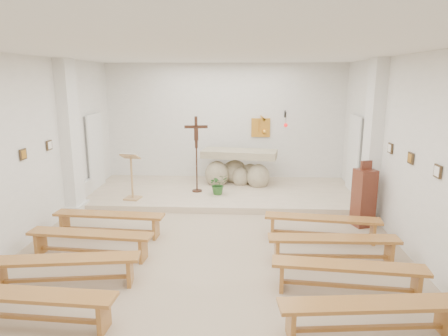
# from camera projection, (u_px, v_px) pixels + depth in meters

# --- Properties ---
(ground) EXTENTS (7.00, 10.00, 0.00)m
(ground) POSITION_uv_depth(u_px,v_px,m) (212.00, 250.00, 7.30)
(ground) COLOR tan
(ground) RESTS_ON ground
(wall_left) EXTENTS (0.02, 10.00, 3.50)m
(wall_left) POSITION_uv_depth(u_px,v_px,m) (16.00, 155.00, 7.09)
(wall_left) COLOR white
(wall_left) RESTS_ON ground
(wall_right) EXTENTS (0.02, 10.00, 3.50)m
(wall_right) POSITION_uv_depth(u_px,v_px,m) (417.00, 159.00, 6.74)
(wall_right) COLOR white
(wall_right) RESTS_ON ground
(wall_back) EXTENTS (7.00, 0.02, 3.50)m
(wall_back) POSITION_uv_depth(u_px,v_px,m) (225.00, 124.00, 11.77)
(wall_back) COLOR white
(wall_back) RESTS_ON ground
(ceiling) EXTENTS (7.00, 10.00, 0.02)m
(ceiling) POSITION_uv_depth(u_px,v_px,m) (211.00, 53.00, 6.53)
(ceiling) COLOR silver
(ceiling) RESTS_ON wall_back
(sanctuary_platform) EXTENTS (6.98, 3.00, 0.15)m
(sanctuary_platform) POSITION_uv_depth(u_px,v_px,m) (222.00, 193.00, 10.70)
(sanctuary_platform) COLOR beige
(sanctuary_platform) RESTS_ON ground
(pilaster_left) EXTENTS (0.26, 0.55, 3.50)m
(pilaster_left) POSITION_uv_depth(u_px,v_px,m) (70.00, 138.00, 9.03)
(pilaster_left) COLOR white
(pilaster_left) RESTS_ON ground
(pilaster_right) EXTENTS (0.26, 0.55, 3.50)m
(pilaster_right) POSITION_uv_depth(u_px,v_px,m) (373.00, 140.00, 8.70)
(pilaster_right) COLOR white
(pilaster_right) RESTS_ON ground
(gold_wall_relief) EXTENTS (0.55, 0.04, 0.55)m
(gold_wall_relief) POSITION_uv_depth(u_px,v_px,m) (261.00, 128.00, 11.72)
(gold_wall_relief) COLOR gold
(gold_wall_relief) RESTS_ON wall_back
(sanctuary_lamp) EXTENTS (0.11, 0.36, 0.44)m
(sanctuary_lamp) POSITION_uv_depth(u_px,v_px,m) (286.00, 123.00, 11.40)
(sanctuary_lamp) COLOR black
(sanctuary_lamp) RESTS_ON wall_back
(station_frame_left_mid) EXTENTS (0.03, 0.20, 0.20)m
(station_frame_left_mid) POSITION_uv_depth(u_px,v_px,m) (23.00, 154.00, 7.29)
(station_frame_left_mid) COLOR #402F1C
(station_frame_left_mid) RESTS_ON wall_left
(station_frame_left_rear) EXTENTS (0.03, 0.20, 0.20)m
(station_frame_left_rear) POSITION_uv_depth(u_px,v_px,m) (49.00, 145.00, 8.26)
(station_frame_left_rear) COLOR #402F1C
(station_frame_left_rear) RESTS_ON wall_left
(station_frame_right_front) EXTENTS (0.03, 0.20, 0.20)m
(station_frame_right_front) POSITION_uv_depth(u_px,v_px,m) (438.00, 171.00, 5.97)
(station_frame_right_front) COLOR #402F1C
(station_frame_right_front) RESTS_ON wall_right
(station_frame_right_mid) EXTENTS (0.03, 0.20, 0.20)m
(station_frame_right_mid) POSITION_uv_depth(u_px,v_px,m) (411.00, 158.00, 6.95)
(station_frame_right_mid) COLOR #402F1C
(station_frame_right_mid) RESTS_ON wall_right
(station_frame_right_rear) EXTENTS (0.03, 0.20, 0.20)m
(station_frame_right_rear) POSITION_uv_depth(u_px,v_px,m) (390.00, 148.00, 7.92)
(station_frame_right_rear) COLOR #402F1C
(station_frame_right_rear) RESTS_ON wall_right
(radiator_left) EXTENTS (0.10, 0.85, 0.52)m
(radiator_left) POSITION_uv_depth(u_px,v_px,m) (85.00, 192.00, 10.04)
(radiator_left) COLOR silver
(radiator_left) RESTS_ON ground
(radiator_right) EXTENTS (0.10, 0.85, 0.52)m
(radiator_right) POSITION_uv_depth(u_px,v_px,m) (361.00, 196.00, 9.70)
(radiator_right) COLOR silver
(radiator_right) RESTS_ON ground
(altar) EXTENTS (2.15, 1.11, 1.06)m
(altar) POSITION_uv_depth(u_px,v_px,m) (238.00, 170.00, 11.21)
(altar) COLOR #B7AD8B
(altar) RESTS_ON sanctuary_platform
(lectern) EXTENTS (0.47, 0.42, 1.19)m
(lectern) POSITION_uv_depth(u_px,v_px,m) (131.00, 176.00, 9.74)
(lectern) COLOR tan
(lectern) RESTS_ON sanctuary_platform
(crucifix_stand) EXTENTS (0.60, 0.26, 1.98)m
(crucifix_stand) POSITION_uv_depth(u_px,v_px,m) (196.00, 149.00, 10.29)
(crucifix_stand) COLOR #371F11
(crucifix_stand) RESTS_ON sanctuary_platform
(potted_plant) EXTENTS (0.62, 0.60, 0.53)m
(potted_plant) POSITION_uv_depth(u_px,v_px,m) (218.00, 184.00, 10.24)
(potted_plant) COLOR #2B5E25
(potted_plant) RESTS_ON sanctuary_platform
(donation_pedestal) EXTENTS (0.48, 0.48, 1.42)m
(donation_pedestal) POSITION_uv_depth(u_px,v_px,m) (364.00, 197.00, 8.40)
(donation_pedestal) COLOR #5C2A1A
(donation_pedestal) RESTS_ON ground
(bench_left_front) EXTENTS (2.22, 0.51, 0.46)m
(bench_left_front) POSITION_uv_depth(u_px,v_px,m) (109.00, 219.00, 7.92)
(bench_left_front) COLOR #AA6E31
(bench_left_front) RESTS_ON ground
(bench_right_front) EXTENTS (2.22, 0.61, 0.46)m
(bench_right_front) POSITION_uv_depth(u_px,v_px,m) (322.00, 223.00, 7.71)
(bench_right_front) COLOR #AA6E31
(bench_right_front) RESTS_ON ground
(bench_left_second) EXTENTS (2.22, 0.53, 0.46)m
(bench_left_second) POSITION_uv_depth(u_px,v_px,m) (90.00, 239.00, 6.95)
(bench_left_second) COLOR #AA6E31
(bench_left_second) RESTS_ON ground
(bench_right_second) EXTENTS (2.20, 0.39, 0.46)m
(bench_right_second) POSITION_uv_depth(u_px,v_px,m) (333.00, 244.00, 6.74)
(bench_right_second) COLOR #AA6E31
(bench_right_second) RESTS_ON ground
(bench_left_third) EXTENTS (2.22, 0.64, 0.46)m
(bench_left_third) POSITION_uv_depth(u_px,v_px,m) (65.00, 265.00, 5.98)
(bench_left_third) COLOR #AA6E31
(bench_left_third) RESTS_ON ground
(bench_right_third) EXTENTS (2.22, 0.56, 0.46)m
(bench_right_third) POSITION_uv_depth(u_px,v_px,m) (348.00, 272.00, 5.77)
(bench_right_third) COLOR #AA6E31
(bench_right_third) RESTS_ON ground
(bench_left_fourth) EXTENTS (2.21, 0.48, 0.46)m
(bench_left_fourth) POSITION_uv_depth(u_px,v_px,m) (31.00, 301.00, 5.01)
(bench_left_fourth) COLOR #AA6E31
(bench_left_fourth) RESTS_ON ground
(bench_right_fourth) EXTENTS (2.22, 0.56, 0.46)m
(bench_right_fourth) POSITION_uv_depth(u_px,v_px,m) (369.00, 311.00, 4.80)
(bench_right_fourth) COLOR #AA6E31
(bench_right_fourth) RESTS_ON ground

